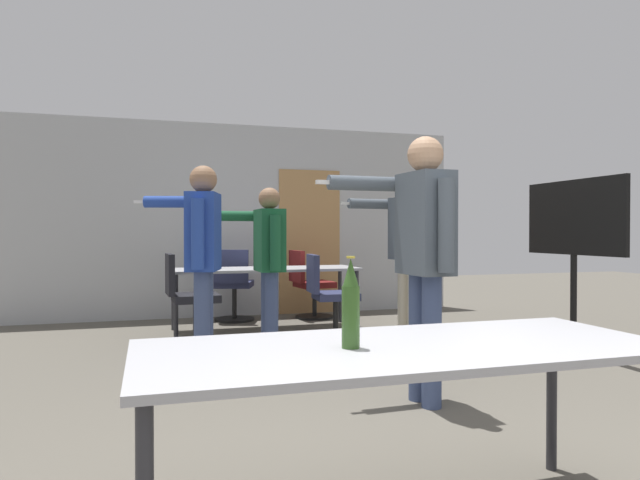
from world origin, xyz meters
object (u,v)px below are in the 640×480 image
at_px(tv_screen, 574,243).
at_px(office_chair_far_right, 188,302).
at_px(person_far_watching, 268,253).
at_px(person_right_polo, 202,246).
at_px(office_chair_near_pushed, 329,299).
at_px(person_center_tall, 423,241).
at_px(office_chair_side_rolled, 233,287).
at_px(office_chair_far_left, 309,287).
at_px(person_left_plaid, 408,240).
at_px(beer_bottle, 351,305).

xyz_separation_m(tv_screen, office_chair_far_right, (-3.43, 1.60, -0.62)).
xyz_separation_m(person_far_watching, person_right_polo, (-0.70, -0.62, 0.08)).
height_order(person_far_watching, office_chair_near_pushed, person_far_watching).
distance_m(person_center_tall, office_chair_side_rolled, 4.04).
xyz_separation_m(office_chair_far_left, office_chair_near_pushed, (-0.16, -1.36, -0.00)).
relative_size(person_left_plaid, office_chair_far_right, 1.89).
distance_m(person_center_tall, office_chair_near_pushed, 2.63).
bearing_deg(office_chair_near_pushed, person_center_tall, 1.01).
bearing_deg(person_left_plaid, office_chair_side_rolled, 34.82).
distance_m(office_chair_far_left, office_chair_side_rolled, 1.02).
relative_size(person_right_polo, office_chair_near_pushed, 1.89).
bearing_deg(person_left_plaid, office_chair_far_right, 72.55).
distance_m(office_chair_side_rolled, office_chair_near_pushed, 1.63).
bearing_deg(person_far_watching, beer_bottle, 172.88).
xyz_separation_m(tv_screen, office_chair_near_pushed, (-1.91, 1.60, -0.64)).
xyz_separation_m(person_far_watching, office_chair_near_pushed, (0.79, 0.49, -0.54)).
bearing_deg(office_chair_far_left, person_center_tall, -11.64).
relative_size(person_right_polo, office_chair_side_rolled, 1.84).
bearing_deg(beer_bottle, person_center_tall, 54.63).
relative_size(person_center_tall, office_chair_far_right, 1.92).
relative_size(person_center_tall, office_chair_near_pushed, 1.98).
relative_size(person_far_watching, office_chair_near_pushed, 1.75).
distance_m(office_chair_side_rolled, office_chair_far_right, 1.54).
bearing_deg(beer_bottle, office_chair_far_left, 75.76).
relative_size(person_far_watching, office_chair_far_right, 1.70).
relative_size(tv_screen, person_right_polo, 0.96).
bearing_deg(person_far_watching, person_right_polo, 131.17).
relative_size(tv_screen, beer_bottle, 4.86).
height_order(person_right_polo, person_center_tall, person_center_tall).
xyz_separation_m(person_left_plaid, office_chair_far_left, (-0.62, 1.75, -0.65)).
height_order(person_center_tall, beer_bottle, person_center_tall).
xyz_separation_m(person_center_tall, beer_bottle, (-1.06, -1.50, -0.20)).
relative_size(tv_screen, person_left_plaid, 0.93).
bearing_deg(tv_screen, office_chair_near_pushed, -129.94).
distance_m(person_far_watching, beer_bottle, 3.58).
height_order(person_left_plaid, office_chair_far_left, person_left_plaid).
xyz_separation_m(office_chair_near_pushed, beer_bottle, (-1.21, -4.04, 0.47)).
xyz_separation_m(office_chair_side_rolled, office_chair_far_right, (-0.67, -1.38, 0.00)).
distance_m(person_right_polo, person_center_tall, 1.96).
bearing_deg(office_chair_near_pushed, beer_bottle, -12.36).
distance_m(office_chair_far_left, office_chair_far_right, 2.16).
relative_size(person_far_watching, office_chair_far_left, 1.75).
bearing_deg(person_right_polo, office_chair_side_rolled, 0.96).
relative_size(person_right_polo, office_chair_far_right, 1.84).
xyz_separation_m(office_chair_far_left, office_chair_side_rolled, (-1.02, 0.02, 0.02)).
xyz_separation_m(person_far_watching, person_left_plaid, (1.56, 0.10, 0.11)).
distance_m(office_chair_far_left, beer_bottle, 5.59).
xyz_separation_m(person_left_plaid, beer_bottle, (-1.99, -3.65, -0.18)).
bearing_deg(office_chair_far_right, tv_screen, 61.93).
bearing_deg(person_right_polo, tv_screen, -83.12).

